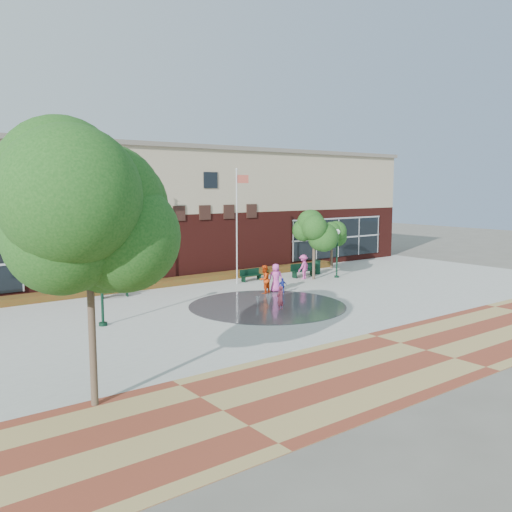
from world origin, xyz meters
TOP-DOWN VIEW (x-y plane):
  - ground at (0.00, 0.00)m, footprint 120.00×120.00m
  - plaza_concrete at (0.00, 4.00)m, footprint 46.00×18.00m
  - paver_band at (0.00, -7.00)m, footprint 46.00×6.00m
  - splash_pad at (0.00, 3.00)m, footprint 8.40×8.40m
  - library_building at (0.00, 17.48)m, footprint 44.40×10.40m
  - flower_bed at (0.00, 11.60)m, footprint 26.00×1.20m
  - flagpole_left at (-3.74, 11.00)m, footprint 0.85×0.14m
  - flagpole_right at (2.55, 9.37)m, footprint 0.92×0.24m
  - lamp_left at (-8.61, 4.25)m, footprint 0.42×0.42m
  - lamp_right at (9.52, 7.19)m, footprint 0.36×0.36m
  - bench_left at (-5.63, 10.05)m, footprint 1.73×0.77m
  - bench_mid at (3.90, 9.70)m, footprint 1.65×0.51m
  - bench_right at (7.80, 8.78)m, footprint 1.95×0.65m
  - trash_can at (9.47, 9.22)m, footprint 0.64×0.64m
  - tree_big_left at (-12.25, -4.39)m, footprint 4.90×4.90m
  - tree_mid at (7.74, 7.65)m, footprint 2.81×2.81m
  - tree_small_right at (12.28, 10.46)m, footprint 2.07×2.07m
  - water_jet_a at (-0.12, 2.72)m, footprint 0.33×0.33m
  - water_jet_b at (-0.49, 3.22)m, footprint 0.22×0.22m
  - child_splash at (-0.08, 1.83)m, footprint 0.52×0.39m
  - adult_red at (1.93, 5.73)m, footprint 0.99×0.86m
  - adult_pink at (2.83, 5.75)m, footprint 1.01×0.90m
  - child_blue at (2.82, 5.10)m, footprint 0.60×0.36m
  - person_bench at (7.27, 8.17)m, footprint 1.24×0.92m

SIDE VIEW (x-z plane):
  - ground at x=0.00m, z-range 0.00..0.00m
  - flower_bed at x=0.00m, z-range -0.20..0.20m
  - water_jet_a at x=-0.12m, z-range -0.32..0.32m
  - water_jet_b at x=-0.49m, z-range -0.25..0.25m
  - plaza_concrete at x=0.00m, z-range 0.00..0.01m
  - paver_band at x=0.00m, z-range 0.00..0.01m
  - splash_pad at x=0.00m, z-range 0.00..0.01m
  - bench_mid at x=3.90m, z-range -0.15..0.68m
  - bench_left at x=-5.63m, z-range -0.15..0.69m
  - bench_right at x=7.80m, z-range -0.17..0.79m
  - child_blue at x=2.82m, z-range 0.00..0.95m
  - trash_can at x=9.47m, z-range 0.01..1.06m
  - child_splash at x=-0.08m, z-range 0.00..1.27m
  - person_bench at x=7.27m, z-range 0.00..1.71m
  - adult_red at x=1.93m, z-range 0.00..1.73m
  - adult_pink at x=2.83m, z-range 0.00..1.73m
  - lamp_right at x=9.52m, z-range 0.41..3.82m
  - lamp_left at x=-8.61m, z-range 0.49..4.49m
  - tree_small_right at x=12.28m, z-range 0.82..4.36m
  - tree_mid at x=7.74m, z-range 1.08..5.82m
  - flagpole_left at x=-3.74m, z-range 0.41..7.62m
  - flagpole_right at x=2.55m, z-range 0.44..7.97m
  - library_building at x=0.00m, z-range 0.04..9.24m
  - tree_big_left at x=-12.25m, z-range 1.68..9.52m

